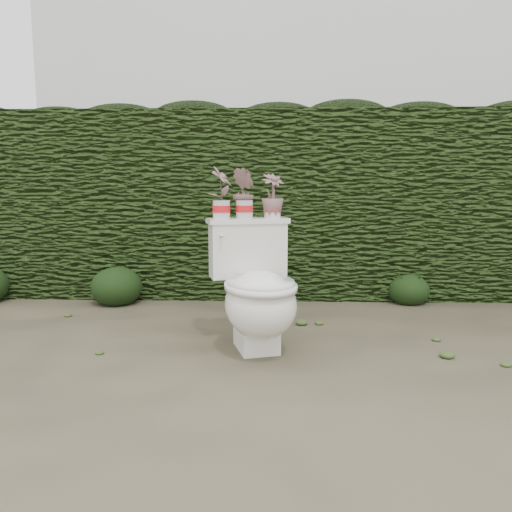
{
  "coord_description": "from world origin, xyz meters",
  "views": [
    {
      "loc": [
        0.02,
        -3.04,
        0.98
      ],
      "look_at": [
        -0.09,
        -0.03,
        0.55
      ],
      "focal_mm": 35.0,
      "sensor_mm": 36.0,
      "label": 1
    }
  ],
  "objects_px": {
    "potted_plant_center": "(244,194)",
    "potted_plant_right": "(272,197)",
    "potted_plant_left": "(221,194)",
    "toilet": "(257,292)"
  },
  "relations": [
    {
      "from": "toilet",
      "to": "potted_plant_left",
      "type": "height_order",
      "value": "potted_plant_left"
    },
    {
      "from": "potted_plant_center",
      "to": "potted_plant_right",
      "type": "height_order",
      "value": "potted_plant_center"
    },
    {
      "from": "potted_plant_center",
      "to": "toilet",
      "type": "bearing_deg",
      "value": -5.99
    },
    {
      "from": "potted_plant_left",
      "to": "toilet",
      "type": "bearing_deg",
      "value": -106.06
    },
    {
      "from": "toilet",
      "to": "potted_plant_right",
      "type": "distance_m",
      "value": 0.62
    },
    {
      "from": "toilet",
      "to": "potted_plant_right",
      "type": "relative_size",
      "value": 2.99
    },
    {
      "from": "toilet",
      "to": "potted_plant_center",
      "type": "xyz_separation_m",
      "value": [
        -0.09,
        0.22,
        0.57
      ]
    },
    {
      "from": "toilet",
      "to": "potted_plant_center",
      "type": "height_order",
      "value": "potted_plant_center"
    },
    {
      "from": "potted_plant_right",
      "to": "potted_plant_left",
      "type": "bearing_deg",
      "value": 164.96
    },
    {
      "from": "potted_plant_center",
      "to": "potted_plant_right",
      "type": "relative_size",
      "value": 1.13
    }
  ]
}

